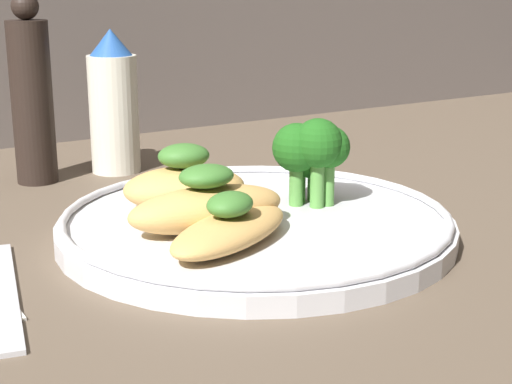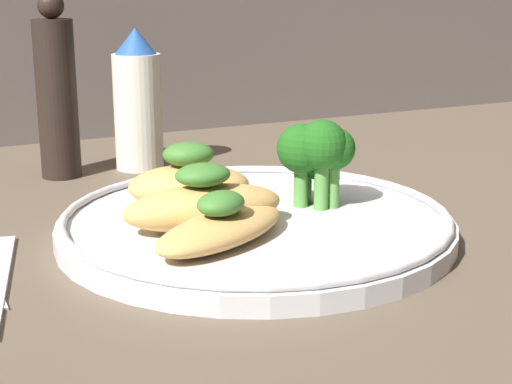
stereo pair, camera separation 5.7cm
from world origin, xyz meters
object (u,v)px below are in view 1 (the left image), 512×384
(plate, at_px, (256,224))
(broccoli_bunch, at_px, (312,150))
(sauce_bottle, at_px, (114,105))
(pepper_grinder, at_px, (32,97))

(plate, xyz_separation_m, broccoli_bunch, (0.06, 0.01, 0.05))
(plate, bearing_deg, sauce_bottle, 92.90)
(plate, bearing_deg, pepper_grinder, 110.45)
(sauce_bottle, distance_m, pepper_grinder, 0.08)
(sauce_bottle, height_order, pepper_grinder, pepper_grinder)
(sauce_bottle, relative_size, pepper_grinder, 0.80)
(plate, xyz_separation_m, pepper_grinder, (-0.09, 0.24, 0.07))
(plate, height_order, pepper_grinder, pepper_grinder)
(plate, relative_size, pepper_grinder, 1.69)
(plate, relative_size, sauce_bottle, 2.11)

